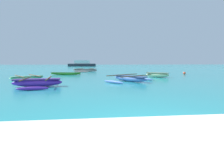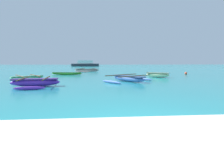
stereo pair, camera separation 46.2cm
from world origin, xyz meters
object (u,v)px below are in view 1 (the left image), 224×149
(moored_boat_0, at_px, (27,78))
(moored_boat_4, at_px, (85,70))
(moored_boat_5, at_px, (38,82))
(moored_boat_1, at_px, (130,78))
(moored_boat_2, at_px, (157,75))
(moored_boat_3, at_px, (66,73))
(distant_ferry, at_px, (82,64))
(mooring_buoy_0, at_px, (184,73))

(moored_boat_0, bearing_deg, moored_boat_4, 37.27)
(moored_boat_4, relative_size, moored_boat_5, 1.36)
(moored_boat_1, height_order, moored_boat_2, moored_boat_1)
(moored_boat_3, relative_size, distant_ferry, 0.37)
(moored_boat_1, height_order, moored_boat_5, moored_boat_5)
(moored_boat_5, xyz_separation_m, mooring_buoy_0, (14.79, 9.48, -0.10))
(moored_boat_3, xyz_separation_m, moored_boat_5, (-0.13, -10.21, 0.08))
(moored_boat_3, bearing_deg, moored_boat_4, 87.80)
(moored_boat_2, bearing_deg, moored_boat_1, -100.54)
(moored_boat_0, bearing_deg, mooring_buoy_0, -18.75)
(moored_boat_2, height_order, moored_boat_4, moored_boat_4)
(moored_boat_1, height_order, mooring_buoy_0, moored_boat_1)
(moored_boat_2, xyz_separation_m, moored_boat_5, (-9.93, -5.88, -0.01))
(moored_boat_5, distance_m, mooring_buoy_0, 17.57)
(moored_boat_0, xyz_separation_m, moored_boat_1, (8.72, -2.65, 0.08))
(moored_boat_1, bearing_deg, moored_boat_3, -178.00)
(moored_boat_1, xyz_separation_m, moored_boat_2, (3.62, 3.58, 0.02))
(moored_boat_2, distance_m, mooring_buoy_0, 6.05)
(moored_boat_1, distance_m, moored_boat_5, 6.72)
(moored_boat_2, relative_size, moored_boat_4, 0.51)
(moored_boat_0, distance_m, moored_boat_5, 5.51)
(moored_boat_1, bearing_deg, moored_boat_0, -142.91)
(moored_boat_4, relative_size, distant_ferry, 0.44)
(mooring_buoy_0, bearing_deg, moored_boat_1, -139.75)
(moored_boat_1, height_order, moored_boat_3, moored_boat_1)
(moored_boat_3, bearing_deg, moored_boat_0, -103.65)
(moored_boat_3, xyz_separation_m, distant_ferry, (-1.02, 46.61, 0.76))
(moored_boat_0, distance_m, moored_boat_3, 5.84)
(moored_boat_0, height_order, moored_boat_4, moored_boat_4)
(moored_boat_0, relative_size, moored_boat_3, 1.07)
(moored_boat_0, relative_size, moored_boat_1, 0.98)
(mooring_buoy_0, bearing_deg, moored_boat_2, -143.47)
(moored_boat_4, relative_size, mooring_buoy_0, 13.90)
(mooring_buoy_0, distance_m, distant_ferry, 49.87)
(moored_boat_2, distance_m, moored_boat_4, 14.28)
(moored_boat_1, xyz_separation_m, moored_boat_5, (-6.31, -2.30, 0.02))
(moored_boat_1, bearing_deg, mooring_buoy_0, 94.21)
(moored_boat_3, distance_m, mooring_buoy_0, 14.68)
(distant_ferry, bearing_deg, moored_boat_3, -88.75)
(moored_boat_3, relative_size, moored_boat_5, 1.15)
(moored_boat_2, height_order, mooring_buoy_0, moored_boat_2)
(moored_boat_0, bearing_deg, moored_boat_3, 30.70)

